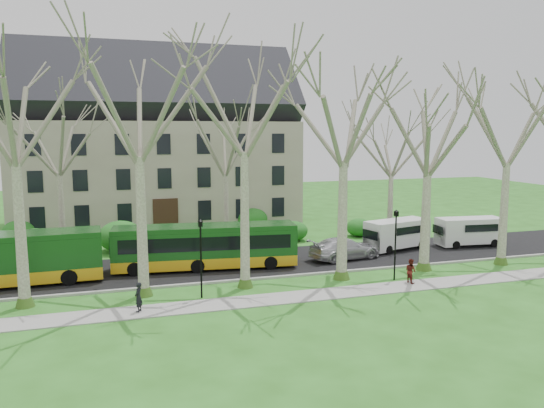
{
  "coord_description": "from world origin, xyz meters",
  "views": [
    {
      "loc": [
        -10.58,
        -29.22,
        9.17
      ],
      "look_at": [
        -0.7,
        3.0,
        4.49
      ],
      "focal_mm": 35.0,
      "sensor_mm": 36.0,
      "label": 1
    }
  ],
  "objects_px": {
    "sedan": "(344,248)",
    "bus_follow": "(205,246)",
    "pedestrian_a": "(138,297)",
    "van_a": "(397,235)",
    "pedestrian_b": "(411,271)",
    "van_b": "(469,232)"
  },
  "relations": [
    {
      "from": "bus_follow",
      "to": "sedan",
      "type": "relative_size",
      "value": 2.27
    },
    {
      "from": "sedan",
      "to": "van_a",
      "type": "xyz_separation_m",
      "value": [
        5.17,
        1.61,
        0.38
      ]
    },
    {
      "from": "bus_follow",
      "to": "pedestrian_b",
      "type": "height_order",
      "value": "bus_follow"
    },
    {
      "from": "pedestrian_a",
      "to": "pedestrian_b",
      "type": "distance_m",
      "value": 15.99
    },
    {
      "from": "sedan",
      "to": "pedestrian_a",
      "type": "height_order",
      "value": "sedan"
    },
    {
      "from": "sedan",
      "to": "van_b",
      "type": "xyz_separation_m",
      "value": [
        11.34,
        1.06,
        0.36
      ]
    },
    {
      "from": "bus_follow",
      "to": "van_b",
      "type": "bearing_deg",
      "value": 8.28
    },
    {
      "from": "bus_follow",
      "to": "sedan",
      "type": "xyz_separation_m",
      "value": [
        9.93,
        -0.37,
        -0.73
      ]
    },
    {
      "from": "bus_follow",
      "to": "van_b",
      "type": "xyz_separation_m",
      "value": [
        21.27,
        0.69,
        -0.37
      ]
    },
    {
      "from": "sedan",
      "to": "van_b",
      "type": "bearing_deg",
      "value": -94.82
    },
    {
      "from": "van_a",
      "to": "pedestrian_a",
      "type": "distance_m",
      "value": 21.71
    },
    {
      "from": "pedestrian_b",
      "to": "bus_follow",
      "type": "bearing_deg",
      "value": 47.59
    },
    {
      "from": "van_b",
      "to": "pedestrian_b",
      "type": "relative_size",
      "value": 3.52
    },
    {
      "from": "sedan",
      "to": "van_a",
      "type": "height_order",
      "value": "van_a"
    },
    {
      "from": "pedestrian_b",
      "to": "sedan",
      "type": "bearing_deg",
      "value": 0.61
    },
    {
      "from": "bus_follow",
      "to": "sedan",
      "type": "height_order",
      "value": "bus_follow"
    },
    {
      "from": "sedan",
      "to": "bus_follow",
      "type": "bearing_deg",
      "value": 77.73
    },
    {
      "from": "sedan",
      "to": "van_a",
      "type": "bearing_deg",
      "value": -82.81
    },
    {
      "from": "pedestrian_a",
      "to": "van_b",
      "type": "bearing_deg",
      "value": 131.96
    },
    {
      "from": "van_a",
      "to": "van_b",
      "type": "bearing_deg",
      "value": -19.64
    },
    {
      "from": "van_a",
      "to": "pedestrian_b",
      "type": "height_order",
      "value": "van_a"
    },
    {
      "from": "pedestrian_b",
      "to": "pedestrian_a",
      "type": "bearing_deg",
      "value": 81.43
    }
  ]
}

